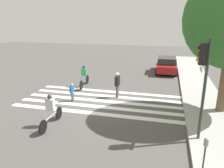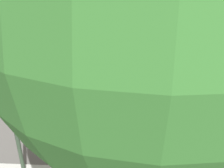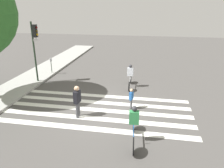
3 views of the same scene
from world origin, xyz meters
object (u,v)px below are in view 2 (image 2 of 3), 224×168
at_px(pedestrian_adult_tall_backpack, 121,79).
at_px(cyclist_mid_street, 171,75).
at_px(street_tree, 142,32).
at_px(pedestrian_child_with_backpack, 149,94).
at_px(traffic_light, 10,90).
at_px(cyclist_far_lane, 65,78).

relative_size(pedestrian_adult_tall_backpack, cyclist_mid_street, 0.50).
distance_m(street_tree, pedestrian_child_with_backpack, 7.36).
bearing_deg(traffic_light, street_tree, 153.96).
distance_m(street_tree, cyclist_far_lane, 9.96).
relative_size(street_tree, cyclist_mid_street, 3.16).
height_order(traffic_light, cyclist_far_lane, traffic_light).
height_order(street_tree, cyclist_mid_street, street_tree).
xyz_separation_m(cyclist_far_lane, cyclist_mid_street, (-6.37, -0.77, 0.01)).
xyz_separation_m(pedestrian_child_with_backpack, pedestrian_adult_tall_backpack, (1.41, -2.57, -0.29)).
distance_m(cyclist_far_lane, cyclist_mid_street, 6.42).
bearing_deg(street_tree, cyclist_mid_street, -106.29).
xyz_separation_m(street_tree, pedestrian_adult_tall_backpack, (0.42, -8.67, -4.29)).
height_order(pedestrian_child_with_backpack, cyclist_mid_street, pedestrian_child_with_backpack).
bearing_deg(street_tree, pedestrian_child_with_backpack, -99.22).
xyz_separation_m(traffic_light, pedestrian_child_with_backpack, (-4.43, -4.41, -2.10)).
xyz_separation_m(pedestrian_child_with_backpack, cyclist_far_lane, (4.72, -2.18, -0.08)).
xyz_separation_m(traffic_light, cyclist_far_lane, (0.29, -6.60, -2.18)).
bearing_deg(cyclist_mid_street, pedestrian_adult_tall_backpack, 2.36).
relative_size(traffic_light, cyclist_mid_street, 1.84).
height_order(cyclist_far_lane, cyclist_mid_street, cyclist_mid_street).
bearing_deg(pedestrian_adult_tall_backpack, traffic_light, -97.45).
distance_m(pedestrian_adult_tall_backpack, cyclist_far_lane, 3.34).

